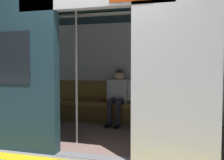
# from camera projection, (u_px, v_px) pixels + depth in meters

# --- Properties ---
(ground_plane) EXTENTS (60.00, 60.00, 0.00)m
(ground_plane) POSITION_uv_depth(u_px,v_px,m) (93.00, 157.00, 3.57)
(ground_plane) COLOR gray
(train_car) EXTENTS (6.40, 2.65, 2.36)m
(train_car) POSITION_uv_depth(u_px,v_px,m) (111.00, 50.00, 4.62)
(train_car) COLOR silver
(train_car) RESTS_ON ground_plane
(bench_seat) EXTENTS (3.24, 0.44, 0.46)m
(bench_seat) POSITION_uv_depth(u_px,v_px,m) (127.00, 108.00, 5.60)
(bench_seat) COLOR olive
(bench_seat) RESTS_ON ground_plane
(person_seated) EXTENTS (0.55, 0.68, 1.19)m
(person_seated) POSITION_uv_depth(u_px,v_px,m) (118.00, 93.00, 5.58)
(person_seated) COLOR silver
(person_seated) RESTS_ON ground_plane
(handbag) EXTENTS (0.26, 0.15, 0.17)m
(handbag) POSITION_uv_depth(u_px,v_px,m) (140.00, 99.00, 5.57)
(handbag) COLOR brown
(handbag) RESTS_ON bench_seat
(book) EXTENTS (0.17, 0.23, 0.03)m
(book) POSITION_uv_depth(u_px,v_px,m) (102.00, 101.00, 5.81)
(book) COLOR #B22D2D
(book) RESTS_ON bench_seat
(grab_pole_door) EXTENTS (0.04, 0.04, 2.22)m
(grab_pole_door) POSITION_uv_depth(u_px,v_px,m) (76.00, 76.00, 4.16)
(grab_pole_door) COLOR silver
(grab_pole_door) RESTS_ON ground_plane
(grab_pole_far) EXTENTS (0.04, 0.04, 2.22)m
(grab_pole_far) POSITION_uv_depth(u_px,v_px,m) (137.00, 76.00, 4.01)
(grab_pole_far) COLOR silver
(grab_pole_far) RESTS_ON ground_plane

